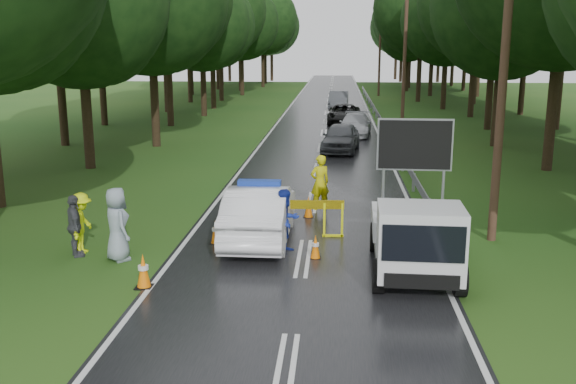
# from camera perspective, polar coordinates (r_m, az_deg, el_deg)

# --- Properties ---
(ground) EXTENTS (160.00, 160.00, 0.00)m
(ground) POSITION_cam_1_polar(r_m,az_deg,el_deg) (16.62, 1.39, -5.92)
(ground) COLOR #1C4A15
(ground) RESTS_ON ground
(road) EXTENTS (7.00, 140.00, 0.02)m
(road) POSITION_cam_1_polar(r_m,az_deg,el_deg) (46.02, 3.36, 6.26)
(road) COLOR black
(road) RESTS_ON ground
(guardrail) EXTENTS (0.12, 60.06, 0.70)m
(guardrail) POSITION_cam_1_polar(r_m,az_deg,el_deg) (45.72, 8.03, 6.79)
(guardrail) COLOR gray
(guardrail) RESTS_ON ground
(utility_pole_near) EXTENTS (1.40, 0.24, 10.00)m
(utility_pole_near) POSITION_cam_1_polar(r_m,az_deg,el_deg) (18.24, 18.71, 11.32)
(utility_pole_near) COLOR #4B2F22
(utility_pole_near) RESTS_ON ground
(utility_pole_mid) EXTENTS (1.40, 0.24, 10.00)m
(utility_pole_mid) POSITION_cam_1_polar(r_m,az_deg,el_deg) (43.92, 10.36, 12.36)
(utility_pole_mid) COLOR #4B2F22
(utility_pole_mid) RESTS_ON ground
(utility_pole_far) EXTENTS (1.40, 0.24, 10.00)m
(utility_pole_far) POSITION_cam_1_polar(r_m,az_deg,el_deg) (69.84, 8.17, 12.60)
(utility_pole_far) COLOR #4B2F22
(utility_pole_far) RESTS_ON ground
(police_sedan) EXTENTS (1.67, 4.78, 1.73)m
(police_sedan) POSITION_cam_1_polar(r_m,az_deg,el_deg) (17.88, -2.53, -1.90)
(police_sedan) COLOR white
(police_sedan) RESTS_ON ground
(work_truck) EXTENTS (2.14, 4.54, 3.57)m
(work_truck) POSITION_cam_1_polar(r_m,az_deg,el_deg) (15.49, 11.24, -3.83)
(work_truck) COLOR gray
(work_truck) RESTS_ON ground
(barrier) EXTENTS (2.63, 0.21, 1.09)m
(barrier) POSITION_cam_1_polar(r_m,az_deg,el_deg) (18.17, 0.86, -1.55)
(barrier) COLOR #F4FB0D
(barrier) RESTS_ON ground
(officer) EXTENTS (0.81, 0.70, 1.86)m
(officer) POSITION_cam_1_polar(r_m,az_deg,el_deg) (21.18, 2.85, 0.83)
(officer) COLOR #D9D40B
(officer) RESTS_ON ground
(civilian) EXTENTS (1.05, 1.03, 1.71)m
(civilian) POSITION_cam_1_polar(r_m,az_deg,el_deg) (16.87, -0.20, -2.58)
(civilian) COLOR navy
(civilian) RESTS_ON ground
(bystander_left) EXTENTS (0.64, 1.07, 1.63)m
(bystander_left) POSITION_cam_1_polar(r_m,az_deg,el_deg) (17.64, -17.89, -2.66)
(bystander_left) COLOR #E2FF0D
(bystander_left) RESTS_ON ground
(bystander_mid) EXTENTS (0.83, 1.03, 1.64)m
(bystander_mid) POSITION_cam_1_polar(r_m,az_deg,el_deg) (17.42, -18.43, -2.89)
(bystander_mid) COLOR #414349
(bystander_mid) RESTS_ON ground
(bystander_right) EXTENTS (1.05, 1.10, 1.89)m
(bystander_right) POSITION_cam_1_polar(r_m,az_deg,el_deg) (16.78, -14.96, -2.79)
(bystander_right) COLOR #8998A4
(bystander_right) RESTS_ON ground
(queue_car_first) EXTENTS (2.22, 4.45, 1.45)m
(queue_car_first) POSITION_cam_1_polar(r_m,az_deg,el_deg) (33.09, 4.71, 4.85)
(queue_car_first) COLOR #3D3F44
(queue_car_first) RESTS_ON ground
(queue_car_second) EXTENTS (2.30, 4.67, 1.31)m
(queue_car_second) POSITION_cam_1_polar(r_m,az_deg,el_deg) (39.06, 5.98, 5.96)
(queue_car_second) COLOR #9E9FA5
(queue_car_second) RESTS_ON ground
(queue_car_third) EXTENTS (2.38, 4.88, 1.34)m
(queue_car_third) POSITION_cam_1_polar(r_m,az_deg,el_deg) (45.01, 5.02, 6.92)
(queue_car_third) COLOR black
(queue_car_third) RESTS_ON ground
(queue_car_fourth) EXTENTS (1.75, 4.61, 1.50)m
(queue_car_fourth) POSITION_cam_1_polar(r_m,az_deg,el_deg) (55.30, 4.51, 8.14)
(queue_car_fourth) COLOR #404348
(queue_car_fourth) RESTS_ON ground
(cone_near_left) EXTENTS (0.38, 0.38, 0.81)m
(cone_near_left) POSITION_cam_1_polar(r_m,az_deg,el_deg) (14.92, -12.73, -6.89)
(cone_near_left) COLOR black
(cone_near_left) RESTS_ON ground
(cone_center) EXTENTS (0.30, 0.30, 0.64)m
(cone_center) POSITION_cam_1_polar(r_m,az_deg,el_deg) (16.51, 2.45, -4.92)
(cone_center) COLOR black
(cone_center) RESTS_ON ground
(cone_far) EXTENTS (0.33, 0.33, 0.70)m
(cone_far) POSITION_cam_1_polar(r_m,az_deg,el_deg) (20.36, 1.84, -1.35)
(cone_far) COLOR black
(cone_far) RESTS_ON ground
(cone_left_mid) EXTENTS (0.32, 0.32, 0.68)m
(cone_left_mid) POSITION_cam_1_polar(r_m,az_deg,el_deg) (17.82, -6.45, -3.57)
(cone_left_mid) COLOR black
(cone_left_mid) RESTS_ON ground
(cone_right) EXTENTS (0.35, 0.35, 0.74)m
(cone_right) POSITION_cam_1_polar(r_m,az_deg,el_deg) (20.20, 8.78, -1.57)
(cone_right) COLOR black
(cone_right) RESTS_ON ground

